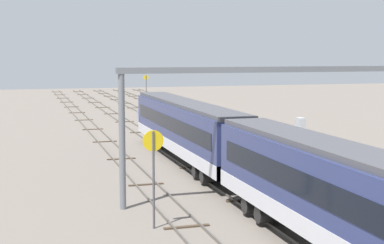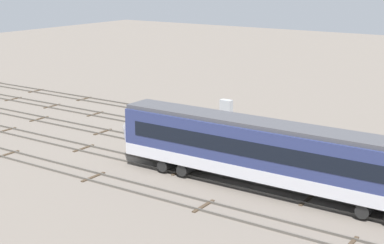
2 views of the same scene
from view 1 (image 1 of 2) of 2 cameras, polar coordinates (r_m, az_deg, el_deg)
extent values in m
plane|color=slate|center=(50.59, 3.81, -3.17)|extent=(203.05, 203.05, 0.00)
cube|color=#59544C|center=(55.05, 14.03, -2.46)|extent=(187.05, 0.07, 0.16)
cube|color=#59544C|center=(54.33, 12.73, -2.54)|extent=(187.05, 0.07, 0.16)
cube|color=#473828|center=(51.12, 15.77, -3.27)|extent=(0.24, 2.40, 0.08)
cube|color=#473828|center=(58.36, 11.29, -1.91)|extent=(0.24, 2.40, 0.08)
cube|color=#473828|center=(65.91, 7.83, -0.85)|extent=(0.24, 2.40, 0.08)
cube|color=#473828|center=(73.66, 5.09, -0.01)|extent=(0.24, 2.40, 0.08)
cube|color=#473828|center=(81.57, 2.88, 0.67)|extent=(0.24, 2.40, 0.08)
cube|color=#473828|center=(89.58, 1.06, 1.23)|extent=(0.24, 2.40, 0.08)
cube|color=#473828|center=(97.68, -0.46, 1.70)|extent=(0.24, 2.40, 0.08)
cube|color=#473828|center=(105.84, -1.75, 2.09)|extent=(0.24, 2.40, 0.08)
cube|color=#473828|center=(114.05, -2.86, 2.43)|extent=(0.24, 2.40, 0.08)
cube|color=#473828|center=(122.29, -3.81, 2.72)|extent=(0.24, 2.40, 0.08)
cube|color=#473828|center=(130.58, -4.65, 2.97)|extent=(0.24, 2.40, 0.08)
cube|color=#473828|center=(138.89, -5.38, 3.19)|extent=(0.24, 2.40, 0.08)
cube|color=#59544C|center=(52.76, 9.49, -2.75)|extent=(187.05, 0.07, 0.16)
cube|color=#59544C|center=(52.14, 8.07, -2.83)|extent=(187.05, 0.07, 0.16)
cube|color=#473828|center=(43.78, 14.44, -4.89)|extent=(0.24, 2.40, 0.08)
cube|color=#473828|center=(49.51, 10.45, -3.44)|extent=(0.24, 2.40, 0.08)
cube|color=#473828|center=(55.44, 7.30, -2.29)|extent=(0.24, 2.40, 0.08)
cube|color=#473828|center=(61.53, 4.78, -1.35)|extent=(0.24, 2.40, 0.08)
cube|color=#473828|center=(67.74, 2.71, -0.59)|extent=(0.24, 2.40, 0.08)
cube|color=#473828|center=(74.02, 0.99, 0.05)|extent=(0.24, 2.40, 0.08)
cube|color=#473828|center=(80.37, -0.45, 0.59)|extent=(0.24, 2.40, 0.08)
cube|color=#473828|center=(86.77, -1.69, 1.05)|extent=(0.24, 2.40, 0.08)
cube|color=#473828|center=(93.21, -2.75, 1.44)|extent=(0.24, 2.40, 0.08)
cube|color=#473828|center=(99.68, -3.68, 1.79)|extent=(0.24, 2.40, 0.08)
cube|color=#473828|center=(106.17, -4.49, 2.09)|extent=(0.24, 2.40, 0.08)
cube|color=#473828|center=(112.69, -5.21, 2.35)|extent=(0.24, 2.40, 0.08)
cube|color=#473828|center=(119.23, -5.86, 2.59)|extent=(0.24, 2.40, 0.08)
cube|color=#473828|center=(125.78, -6.43, 2.80)|extent=(0.24, 2.40, 0.08)
cube|color=#473828|center=(132.34, -6.95, 2.99)|extent=(0.24, 2.40, 0.08)
cube|color=#473828|center=(138.92, -7.42, 3.16)|extent=(0.24, 2.40, 0.08)
cube|color=#59544C|center=(50.82, 4.57, -3.04)|extent=(187.05, 0.07, 0.16)
cube|color=#59544C|center=(50.33, 3.05, -3.12)|extent=(187.05, 0.07, 0.16)
cube|color=#473828|center=(34.84, 14.22, -7.90)|extent=(0.24, 2.40, 0.08)
cube|color=#473828|center=(42.50, 8.04, -5.09)|extent=(0.24, 2.40, 0.08)
cube|color=#473828|center=(50.58, 3.81, -3.13)|extent=(0.24, 2.40, 0.08)
cube|color=#473828|center=(58.89, 0.78, -1.70)|extent=(0.24, 2.40, 0.08)
cube|color=#473828|center=(67.36, -1.50, -0.62)|extent=(0.24, 2.40, 0.08)
cube|color=#473828|center=(75.93, -3.26, 0.21)|extent=(0.24, 2.40, 0.08)
cube|color=#473828|center=(84.57, -4.67, 0.88)|extent=(0.24, 2.40, 0.08)
cube|color=#473828|center=(93.25, -5.81, 1.42)|extent=(0.24, 2.40, 0.08)
cube|color=#473828|center=(101.98, -6.76, 1.87)|extent=(0.24, 2.40, 0.08)
cube|color=#473828|center=(110.73, -7.56, 2.24)|extent=(0.24, 2.40, 0.08)
cube|color=#473828|center=(119.51, -8.24, 2.56)|extent=(0.24, 2.40, 0.08)
cube|color=#473828|center=(128.31, -8.83, 2.84)|extent=(0.24, 2.40, 0.08)
cube|color=#473828|center=(137.12, -9.35, 3.08)|extent=(0.24, 2.40, 0.08)
cube|color=#59544C|center=(49.29, -0.69, -3.33)|extent=(187.05, 0.07, 0.16)
cube|color=#59544C|center=(48.93, -2.31, -3.41)|extent=(187.05, 0.07, 0.16)
cube|color=#473828|center=(34.65, 5.34, -7.79)|extent=(0.24, 2.40, 0.08)
cube|color=#473828|center=(44.21, 0.27, -4.56)|extent=(0.24, 2.40, 0.08)
cube|color=#473828|center=(54.07, -2.95, -2.47)|extent=(0.24, 2.40, 0.08)
cube|color=#473828|center=(64.10, -5.16, -1.03)|extent=(0.24, 2.40, 0.08)
cube|color=#473828|center=(74.23, -6.77, 0.02)|extent=(0.24, 2.40, 0.08)
cube|color=#473828|center=(84.43, -7.99, 0.82)|extent=(0.24, 2.40, 0.08)
cube|color=#473828|center=(94.66, -8.95, 1.45)|extent=(0.24, 2.40, 0.08)
cube|color=#473828|center=(104.93, -9.72, 1.95)|extent=(0.24, 2.40, 0.08)
cube|color=#473828|center=(115.22, -10.35, 2.37)|extent=(0.24, 2.40, 0.08)
cube|color=#473828|center=(125.53, -10.88, 2.71)|extent=(0.24, 2.40, 0.08)
cube|color=#473828|center=(135.84, -11.33, 3.01)|extent=(0.24, 2.40, 0.08)
cube|color=#59544C|center=(48.21, -6.25, -3.60)|extent=(187.05, 0.07, 0.16)
cube|color=#59544C|center=(47.97, -7.94, -3.67)|extent=(187.05, 0.07, 0.16)
cube|color=#473828|center=(29.39, -0.53, -10.45)|extent=(0.24, 2.40, 0.08)
cube|color=#473828|center=(38.62, -4.63, -6.26)|extent=(0.24, 2.40, 0.08)
cube|color=#473828|center=(48.09, -7.09, -3.68)|extent=(0.24, 2.40, 0.08)
cube|color=#473828|center=(57.69, -8.73, -1.96)|extent=(0.24, 2.40, 0.08)
cube|color=#473828|center=(67.36, -9.90, -0.72)|extent=(0.24, 2.40, 0.08)
cube|color=#473828|center=(77.07, -10.78, 0.20)|extent=(0.24, 2.40, 0.08)
cube|color=#473828|center=(86.82, -11.46, 0.92)|extent=(0.24, 2.40, 0.08)
cube|color=#473828|center=(96.58, -12.00, 1.49)|extent=(0.24, 2.40, 0.08)
cube|color=#473828|center=(106.36, -12.44, 1.96)|extent=(0.24, 2.40, 0.08)
cube|color=#473828|center=(116.15, -12.81, 2.34)|extent=(0.24, 2.40, 0.08)
cube|color=#473828|center=(125.95, -13.12, 2.67)|extent=(0.24, 2.40, 0.08)
cube|color=#473828|center=(135.75, -13.39, 2.95)|extent=(0.24, 2.40, 0.08)
cube|color=navy|center=(46.28, -0.69, -0.51)|extent=(24.00, 2.90, 3.60)
cube|color=silver|center=(46.47, -0.69, -2.16)|extent=(24.00, 2.94, 0.90)
cube|color=#4C4C51|center=(46.07, -0.70, 1.90)|extent=(24.00, 2.50, 0.30)
cube|color=black|center=(46.65, 1.03, 0.08)|extent=(22.00, 0.04, 1.10)
cube|color=black|center=(45.85, -2.45, -0.04)|extent=(22.00, 0.04, 1.10)
cylinder|color=black|center=(38.60, 2.84, -5.38)|extent=(0.90, 2.70, 0.90)
cylinder|color=black|center=(40.26, 1.98, -4.87)|extent=(0.90, 2.70, 0.90)
cylinder|color=black|center=(53.08, -2.71, -2.02)|extent=(0.90, 2.70, 0.90)
cylinder|color=black|center=(54.81, -3.16, -1.75)|extent=(0.90, 2.70, 0.90)
cube|color=navy|center=(23.84, 16.14, -7.79)|extent=(24.00, 2.90, 3.60)
cube|color=silver|center=(24.21, 16.04, -10.89)|extent=(24.00, 2.94, 0.90)
cube|color=#4C4C51|center=(23.43, 16.30, -3.17)|extent=(24.00, 2.50, 0.30)
cube|color=black|center=(22.99, 13.09, -7.13)|extent=(22.00, 0.04, 1.10)
cylinder|color=black|center=(30.13, 8.93, -8.97)|extent=(0.90, 2.70, 0.90)
cylinder|color=black|center=(31.70, 7.51, -8.14)|extent=(0.90, 2.70, 0.90)
cone|color=silver|center=(58.63, -4.14, 0.85)|extent=(1.60, 3.24, 3.24)
cylinder|color=slate|center=(32.16, -7.02, -2.04)|extent=(0.36, 0.36, 7.68)
cube|color=slate|center=(35.90, 12.52, 5.20)|extent=(0.40, 24.99, 0.35)
cylinder|color=#4C4C51|center=(28.68, -3.87, -5.85)|extent=(0.12, 0.12, 4.96)
cylinder|color=yellow|center=(28.34, -3.92, -1.89)|extent=(0.05, 1.06, 1.06)
cube|color=black|center=(28.37, -3.93, -1.88)|extent=(0.02, 0.48, 0.12)
cylinder|color=#4C4C51|center=(92.63, -4.61, 3.03)|extent=(0.12, 0.12, 5.36)
cylinder|color=yellow|center=(92.55, -4.62, 4.47)|extent=(0.05, 0.80, 0.80)
cube|color=black|center=(92.58, -4.63, 4.47)|extent=(0.02, 0.36, 0.12)
cube|color=#B2B7BC|center=(66.59, 10.82, -0.21)|extent=(1.29, 0.70, 1.50)
cube|color=#333333|center=(67.14, 10.56, 0.04)|extent=(0.02, 0.49, 0.24)
camera|label=2|loc=(35.61, -56.43, 13.89)|focal=54.29mm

